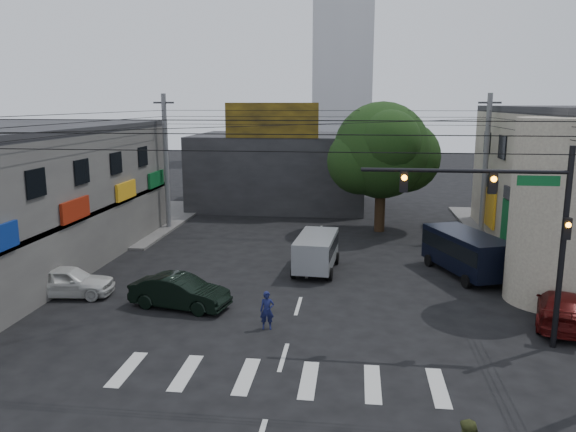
% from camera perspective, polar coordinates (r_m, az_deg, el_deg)
% --- Properties ---
extents(ground, '(160.00, 160.00, 0.00)m').
position_cam_1_polar(ground, '(22.63, 0.53, -10.90)').
color(ground, black).
rests_on(ground, ground).
extents(sidewalk_far_left, '(16.00, 16.00, 0.15)m').
position_cam_1_polar(sidewalk_far_left, '(44.62, -20.32, -0.29)').
color(sidewalk_far_left, '#514F4C').
rests_on(sidewalk_far_left, ground).
extents(corner_column, '(4.00, 4.00, 8.00)m').
position_cam_1_polar(corner_column, '(26.67, 25.79, 0.35)').
color(corner_column, gray).
rests_on(corner_column, ground).
extents(building_far, '(14.00, 10.00, 6.00)m').
position_cam_1_polar(building_far, '(47.55, -0.76, 4.68)').
color(building_far, '#232326').
rests_on(building_far, ground).
extents(billboard, '(7.00, 0.30, 2.60)m').
position_cam_1_polar(billboard, '(42.39, -1.68, 9.68)').
color(billboard, olive).
rests_on(billboard, building_far).
extents(tower_distant, '(9.00, 9.00, 44.00)m').
position_cam_1_polar(tower_distant, '(91.81, 5.74, 19.79)').
color(tower_distant, silver).
rests_on(tower_distant, ground).
extents(street_tree, '(6.40, 6.40, 8.70)m').
position_cam_1_polar(street_tree, '(37.96, 9.50, 6.56)').
color(street_tree, black).
rests_on(street_tree, ground).
extents(traffic_gantry, '(7.10, 0.35, 7.20)m').
position_cam_1_polar(traffic_gantry, '(20.89, 22.08, 0.19)').
color(traffic_gantry, black).
rests_on(traffic_gantry, ground).
extents(utility_pole_far_left, '(0.32, 0.32, 9.20)m').
position_cam_1_polar(utility_pole_far_left, '(39.17, -12.27, 5.32)').
color(utility_pole_far_left, '#59595B').
rests_on(utility_pole_far_left, ground).
extents(utility_pole_far_right, '(0.32, 0.32, 9.20)m').
position_cam_1_polar(utility_pole_far_right, '(37.91, 19.41, 4.74)').
color(utility_pole_far_right, '#59595B').
rests_on(utility_pole_far_right, ground).
extents(dark_sedan, '(3.22, 4.88, 1.41)m').
position_cam_1_polar(dark_sedan, '(24.51, -10.93, -7.57)').
color(dark_sedan, black).
rests_on(dark_sedan, ground).
extents(white_compact, '(2.59, 4.50, 1.41)m').
position_cam_1_polar(white_compact, '(27.34, -21.53, -6.18)').
color(white_compact, silver).
rests_on(white_compact, ground).
extents(maroon_sedan, '(4.40, 5.65, 1.34)m').
position_cam_1_polar(maroon_sedan, '(24.82, 26.04, -8.41)').
color(maroon_sedan, '#430A09').
rests_on(maroon_sedan, ground).
extents(silver_minivan, '(4.63, 2.45, 1.88)m').
position_cam_1_polar(silver_minivan, '(29.15, 2.88, -3.81)').
color(silver_minivan, '#93969A').
rests_on(silver_minivan, ground).
extents(navy_van, '(6.78, 5.66, 2.17)m').
position_cam_1_polar(navy_van, '(29.78, 17.59, -3.73)').
color(navy_van, black).
rests_on(navy_van, ground).
extents(traffic_officer, '(0.65, 0.51, 1.50)m').
position_cam_1_polar(traffic_officer, '(21.91, -2.14, -9.56)').
color(traffic_officer, '#121640').
rests_on(traffic_officer, ground).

